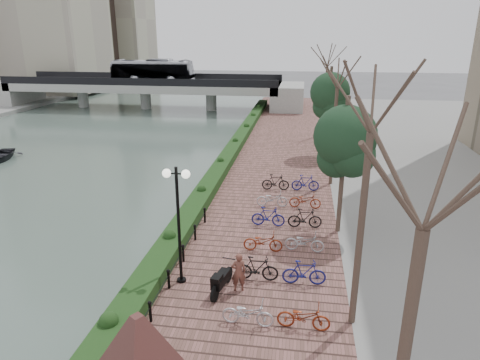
# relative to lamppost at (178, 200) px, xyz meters

# --- Properties ---
(ground) EXTENTS (220.00, 220.00, 0.00)m
(ground) POSITION_rel_lamppost_xyz_m (-1.73, -3.54, -3.85)
(ground) COLOR #59595B
(ground) RESTS_ON ground
(river_water) EXTENTS (30.00, 130.00, 0.02)m
(river_water) POSITION_rel_lamppost_xyz_m (-16.73, 21.46, -3.84)
(river_water) COLOR #4E6259
(river_water) RESTS_ON ground
(promenade) EXTENTS (8.00, 75.00, 0.50)m
(promenade) POSITION_rel_lamppost_xyz_m (2.27, 13.96, -3.60)
(promenade) COLOR brown
(promenade) RESTS_ON ground
(hedge) EXTENTS (1.10, 56.00, 0.60)m
(hedge) POSITION_rel_lamppost_xyz_m (-1.13, 16.46, -3.05)
(hedge) COLOR #193C15
(hedge) RESTS_ON promenade
(chain_fence) EXTENTS (0.10, 14.10, 0.70)m
(chain_fence) POSITION_rel_lamppost_xyz_m (-0.33, -1.54, -3.00)
(chain_fence) COLOR black
(chain_fence) RESTS_ON promenade
(lamppost) EXTENTS (1.02, 0.32, 4.62)m
(lamppost) POSITION_rel_lamppost_xyz_m (0.00, 0.00, 0.00)
(lamppost) COLOR black
(lamppost) RESTS_ON promenade
(motorcycle) EXTENTS (0.83, 1.72, 1.03)m
(motorcycle) POSITION_rel_lamppost_xyz_m (1.67, -0.44, -2.84)
(motorcycle) COLOR black
(motorcycle) RESTS_ON promenade
(pedestrian) EXTENTS (0.64, 0.52, 1.53)m
(pedestrian) POSITION_rel_lamppost_xyz_m (2.27, -0.28, -2.59)
(pedestrian) COLOR brown
(pedestrian) RESTS_ON promenade
(bicycle_parking) EXTENTS (2.40, 14.69, 1.00)m
(bicycle_parking) POSITION_rel_lamppost_xyz_m (3.77, 4.19, -2.88)
(bicycle_parking) COLOR #BDBCC1
(bicycle_parking) RESTS_ON promenade
(street_trees) EXTENTS (3.20, 37.12, 6.80)m
(street_trees) POSITION_rel_lamppost_xyz_m (6.27, 9.15, -0.17)
(street_trees) COLOR #3B2C22
(street_trees) RESTS_ON promenade
(bridge) EXTENTS (36.00, 10.77, 6.50)m
(bridge) POSITION_rel_lamppost_xyz_m (-16.48, 41.46, -0.48)
(bridge) COLOR gray
(bridge) RESTS_ON ground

